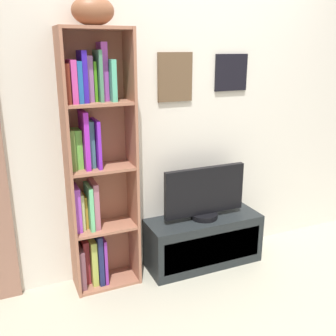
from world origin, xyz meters
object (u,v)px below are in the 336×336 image
(football, at_px, (93,11))
(television, at_px, (205,194))
(tv_stand, at_px, (203,241))
(bookshelf, at_px, (93,167))

(football, relative_size, television, 0.39)
(football, xyz_separation_m, television, (0.81, -0.05, -1.32))
(tv_stand, height_order, television, television)
(bookshelf, relative_size, television, 2.71)
(tv_stand, bearing_deg, football, 176.59)
(bookshelf, xyz_separation_m, tv_stand, (0.85, -0.08, -0.71))
(bookshelf, height_order, tv_stand, bookshelf)
(football, distance_m, tv_stand, 1.91)
(football, bearing_deg, tv_stand, -3.41)
(tv_stand, xyz_separation_m, television, (-0.00, 0.00, 0.41))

